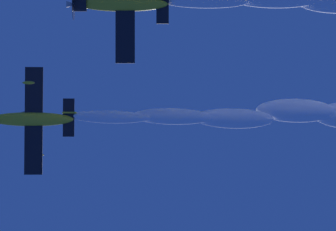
{
  "coord_description": "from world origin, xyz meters",
  "views": [
    {
      "loc": [
        19.56,
        -15.62,
        1.61
      ],
      "look_at": [
        11.44,
        7.21,
        62.35
      ],
      "focal_mm": 81.23,
      "sensor_mm": 36.0,
      "label": 1
    }
  ],
  "objects": [
    {
      "name": "airplane_left_wingman",
      "position": [
        11.2,
        -3.7,
        60.64
      ],
      "size": [
        8.26,
        8.57,
        3.83
      ],
      "color": "gold"
    },
    {
      "name": "airplane_lead",
      "position": [
        0.16,
        3.26,
        61.63
      ],
      "size": [
        8.25,
        8.47,
        4.19
      ],
      "color": "gold"
    },
    {
      "name": "smoke_trail_lead",
      "position": [
        23.77,
        11.69,
        63.27
      ],
      "size": [
        32.0,
        12.79,
        4.25
      ],
      "color": "white"
    }
  ]
}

